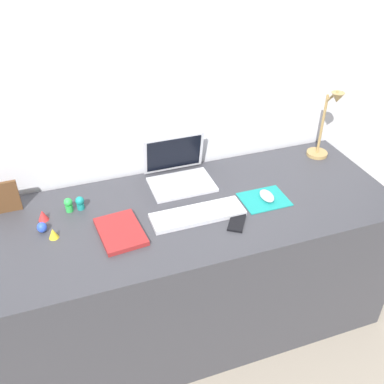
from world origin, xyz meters
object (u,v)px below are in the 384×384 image
Objects in this scene: picture_frame at (5,197)px; toy_figurine_green at (69,204)px; toy_figurine_yellow at (53,233)px; cell_phone at (237,222)px; toy_figurine_teal at (80,203)px; laptop at (178,170)px; mouse at (267,196)px; keyboard at (198,214)px; desk_lamp at (326,127)px; toy_figurine_red at (43,215)px; toy_figurine_blue at (42,227)px; notebook_pad at (121,232)px.

picture_frame is 0.27m from toy_figurine_green.
cell_phone is at bearing -12.07° from toy_figurine_yellow.
laptop is at bearing 9.49° from toy_figurine_teal.
cell_phone is 2.85× the size of toy_figurine_yellow.
toy_figurine_teal is (0.13, 0.16, 0.01)m from toy_figurine_yellow.
toy_figurine_green is at bearing 166.21° from mouse.
keyboard is 0.84m from desk_lamp.
laptop is 0.65m from toy_figurine_red.
laptop reaches higher than toy_figurine_blue.
mouse is 0.89m from toy_figurine_green.
picture_frame is 3.31× the size of toy_figurine_blue.
desk_lamp is 1.57m from picture_frame.
toy_figurine_yellow is 0.71× the size of toy_figurine_teal.
toy_figurine_blue is at bearing -96.13° from toy_figurine_red.
keyboard is at bearing -21.84° from picture_frame.
toy_figurine_yellow is 0.14m from toy_figurine_red.
laptop is 4.75× the size of toy_figurine_teal.
picture_frame reaches higher than toy_figurine_yellow.
toy_figurine_yellow is at bearing 174.15° from keyboard.
desk_lamp reaches higher than mouse.
toy_figurine_teal is at bearing -16.02° from picture_frame.
desk_lamp reaches higher than toy_figurine_red.
picture_frame reaches higher than keyboard.
toy_figurine_teal is at bearing 115.04° from notebook_pad.
toy_figurine_red is 0.78× the size of toy_figurine_teal.
notebook_pad is 0.36m from toy_figurine_red.
desk_lamp is 1.27m from toy_figurine_teal.
toy_figurine_yellow is (0.04, -0.05, -0.00)m from toy_figurine_blue.
toy_figurine_blue reaches higher than cell_phone.
notebook_pad is (-0.35, -0.31, -0.04)m from laptop.
toy_figurine_blue is 0.92× the size of toy_figurine_red.
notebook_pad is at bearing -157.82° from cell_phone.
notebook_pad is (-0.34, -0.00, 0.00)m from keyboard.
picture_frame reaches higher than toy_figurine_green.
laptop reaches higher than toy_figurine_yellow.
toy_figurine_teal is at bearing 32.37° from toy_figurine_blue.
toy_figurine_blue reaches higher than keyboard.
keyboard and notebook_pad have the same top height.
toy_figurine_yellow is at bearing 160.97° from notebook_pad.
toy_figurine_green is 1.47× the size of toy_figurine_blue.
keyboard is 0.52m from toy_figurine_teal.
desk_lamp is 1.43m from toy_figurine_red.
cell_phone is at bearing -25.80° from toy_figurine_green.
keyboard is 8.29× the size of toy_figurine_red.
toy_figurine_teal is at bearing 51.23° from toy_figurine_yellow.
mouse is at bearing -3.01° from toy_figurine_yellow.
picture_frame is at bearing -170.67° from cell_phone.
toy_figurine_yellow is (-1.39, -0.20, -0.16)m from desk_lamp.
laptop is 0.43m from cell_phone.
notebook_pad is 0.26m from toy_figurine_teal.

